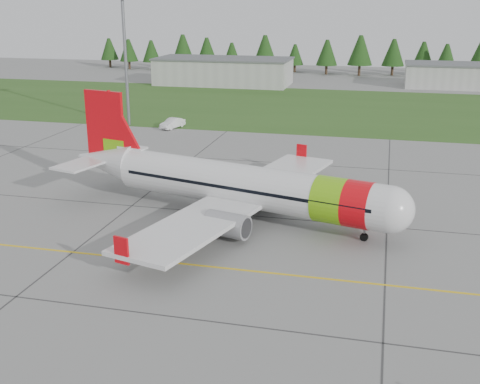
# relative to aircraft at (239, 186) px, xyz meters

# --- Properties ---
(ground) EXTENTS (320.00, 320.00, 0.00)m
(ground) POSITION_rel_aircraft_xyz_m (3.70, -19.36, -3.15)
(ground) COLOR gray
(ground) RESTS_ON ground
(aircraft) EXTENTS (35.40, 33.33, 10.93)m
(aircraft) POSITION_rel_aircraft_xyz_m (0.00, 0.00, 0.00)
(aircraft) COLOR silver
(aircraft) RESTS_ON ground
(service_van) EXTENTS (2.11, 2.04, 4.88)m
(service_van) POSITION_rel_aircraft_xyz_m (-20.44, 37.87, -0.71)
(service_van) COLOR silver
(service_van) RESTS_ON ground
(grass_strip) EXTENTS (320.00, 50.00, 0.03)m
(grass_strip) POSITION_rel_aircraft_xyz_m (3.70, 62.64, -3.14)
(grass_strip) COLOR #30561E
(grass_strip) RESTS_ON ground
(taxi_guideline) EXTENTS (120.00, 0.25, 0.02)m
(taxi_guideline) POSITION_rel_aircraft_xyz_m (3.70, -11.36, -3.14)
(taxi_guideline) COLOR gold
(taxi_guideline) RESTS_ON ground
(hangar_west) EXTENTS (32.00, 14.00, 6.00)m
(hangar_west) POSITION_rel_aircraft_xyz_m (-26.30, 90.64, -0.15)
(hangar_west) COLOR #A8A8A3
(hangar_west) RESTS_ON ground
(hangar_east) EXTENTS (24.00, 12.00, 5.20)m
(hangar_east) POSITION_rel_aircraft_xyz_m (28.70, 98.64, -0.55)
(hangar_east) COLOR #A8A8A3
(hangar_east) RESTS_ON ground
(floodlight_mast) EXTENTS (0.50, 0.50, 20.00)m
(floodlight_mast) POSITION_rel_aircraft_xyz_m (-28.30, 38.64, 6.85)
(floodlight_mast) COLOR slate
(floodlight_mast) RESTS_ON ground
(treeline) EXTENTS (160.00, 8.00, 10.00)m
(treeline) POSITION_rel_aircraft_xyz_m (3.70, 118.64, 1.85)
(treeline) COLOR #1C3F14
(treeline) RESTS_ON ground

